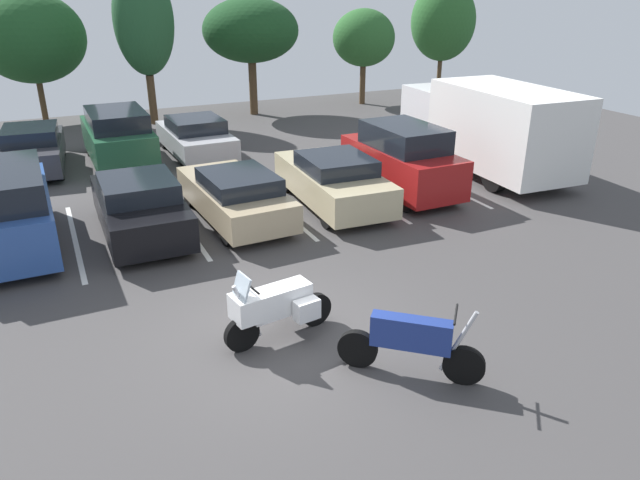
% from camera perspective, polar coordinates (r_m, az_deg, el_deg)
% --- Properties ---
extents(ground, '(44.00, 44.00, 0.10)m').
position_cam_1_polar(ground, '(10.72, -3.01, -9.57)').
color(ground, '#423F3F').
extents(motorcycle_touring, '(2.11, 1.00, 1.40)m').
position_cam_1_polar(motorcycle_touring, '(10.37, -4.33, -6.26)').
color(motorcycle_touring, black).
rests_on(motorcycle_touring, ground).
extents(motorcycle_second, '(1.84, 1.62, 1.30)m').
position_cam_1_polar(motorcycle_second, '(9.57, 8.74, -9.59)').
color(motorcycle_second, black).
rests_on(motorcycle_second, ground).
extents(parking_stripes, '(18.79, 5.10, 0.01)m').
position_cam_1_polar(parking_stripes, '(15.77, -17.54, 0.78)').
color(parking_stripes, silver).
rests_on(parking_stripes, ground).
extents(car_blue, '(1.98, 4.78, 2.00)m').
position_cam_1_polar(car_blue, '(15.49, -27.79, 2.64)').
color(car_blue, '#2D519E').
rests_on(car_blue, ground).
extents(car_black, '(1.88, 4.33, 1.48)m').
position_cam_1_polar(car_black, '(15.28, -16.80, 3.04)').
color(car_black, black).
rests_on(car_black, ground).
extents(car_tan, '(2.01, 4.59, 1.36)m').
position_cam_1_polar(car_tan, '(15.75, -8.08, 4.27)').
color(car_tan, tan).
rests_on(car_tan, ground).
extents(car_champagne, '(2.09, 4.69, 1.46)m').
position_cam_1_polar(car_champagne, '(16.66, 1.27, 5.73)').
color(car_champagne, '#C1B289').
rests_on(car_champagne, ground).
extents(car_red, '(1.83, 4.31, 2.03)m').
position_cam_1_polar(car_red, '(17.80, 7.82, 7.59)').
color(car_red, maroon).
rests_on(car_red, ground).
extents(car_far_charcoal, '(2.14, 4.50, 1.46)m').
position_cam_1_polar(car_far_charcoal, '(22.08, -25.69, 7.84)').
color(car_far_charcoal, '#38383D').
rests_on(car_far_charcoal, ground).
extents(car_far_green, '(1.96, 4.60, 1.89)m').
position_cam_1_polar(car_far_green, '(21.70, -18.72, 9.30)').
color(car_far_green, '#235638').
rests_on(car_far_green, ground).
extents(car_far_silver, '(2.01, 4.36, 1.36)m').
position_cam_1_polar(car_far_silver, '(22.24, -11.77, 9.63)').
color(car_far_silver, '#B7B7BC').
rests_on(car_far_silver, ground).
extents(box_truck, '(2.81, 7.00, 2.83)m').
position_cam_1_polar(box_truck, '(20.44, 15.73, 10.50)').
color(box_truck, silver).
rests_on(box_truck, ground).
extents(tree_far_left, '(3.47, 3.47, 5.89)m').
position_cam_1_polar(tree_far_left, '(35.03, 11.67, 19.75)').
color(tree_far_left, '#4C3823').
rests_on(tree_far_left, ground).
extents(tree_center_left, '(4.33, 4.33, 5.19)m').
position_cam_1_polar(tree_center_left, '(28.71, -6.64, 19.24)').
color(tree_center_left, '#4C3823').
rests_on(tree_center_left, ground).
extents(tree_center, '(4.43, 4.43, 5.50)m').
position_cam_1_polar(tree_center, '(29.09, -25.87, 16.98)').
color(tree_center, '#4C3823').
rests_on(tree_center, ground).
extents(tree_center_right, '(3.08, 3.08, 4.62)m').
position_cam_1_polar(tree_center_right, '(31.28, 4.20, 18.67)').
color(tree_center_right, '#4C3823').
rests_on(tree_center_right, ground).
extents(tree_rear, '(2.48, 2.48, 6.57)m').
position_cam_1_polar(tree_rear, '(27.43, -16.49, 19.43)').
color(tree_rear, '#4C3823').
rests_on(tree_rear, ground).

